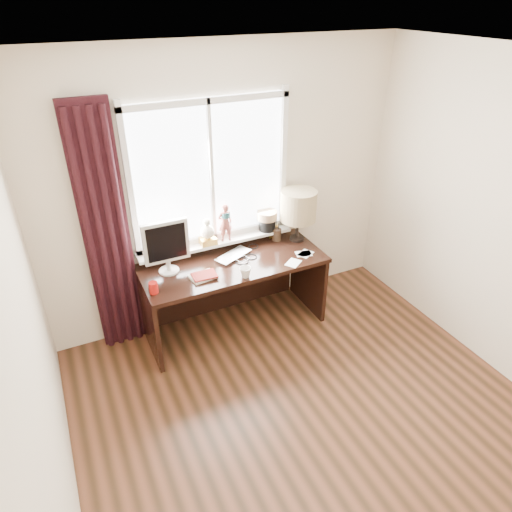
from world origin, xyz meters
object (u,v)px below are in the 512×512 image
mug (245,272)px  desk (230,279)px  table_lamp (298,206)px  laptop (233,256)px  monitor (166,244)px  red_cup (154,288)px

mug → desk: bearing=89.3°
desk → table_lamp: size_ratio=3.27×
laptop → monitor: 0.67m
table_lamp → monitor: bearing=-178.8°
red_cup → desk: size_ratio=0.06×
mug → monitor: (-0.57, 0.37, 0.23)m
red_cup → mug: bearing=-7.9°
laptop → table_lamp: 0.79m
laptop → mug: size_ratio=3.61×
laptop → table_lamp: bearing=-21.2°
red_cup → desk: (0.78, 0.27, -0.29)m
laptop → red_cup: red_cup is taller
mug → desk: size_ratio=0.06×
table_lamp → desk: bearing=-178.0°
mug → desk: 0.48m
mug → monitor: bearing=146.9°
laptop → red_cup: size_ratio=3.71×
desk → monitor: size_ratio=3.47×
desk → laptop: bearing=-24.7°
monitor → table_lamp: table_lamp is taller
table_lamp → mug: bearing=-151.7°
red_cup → desk: bearing=18.9°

